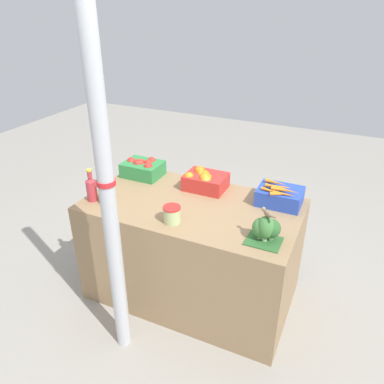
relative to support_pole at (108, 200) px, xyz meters
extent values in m
plane|color=gray|center=(0.23, 0.68, -1.17)|extent=(10.00, 10.00, 0.00)
cube|color=#937551|center=(0.23, 0.68, -0.75)|extent=(1.60, 0.89, 0.86)
cylinder|color=#B7BABF|center=(0.00, 0.00, 0.00)|extent=(0.10, 0.10, 2.34)
cylinder|color=red|center=(0.00, 0.00, 0.12)|extent=(0.11, 0.11, 0.03)
cube|color=#2D8442|center=(-0.37, 0.96, -0.26)|extent=(0.32, 0.25, 0.12)
sphere|color=red|center=(-0.48, 0.96, -0.21)|extent=(0.08, 0.08, 0.08)
sphere|color=red|center=(-0.32, 0.98, -0.20)|extent=(0.07, 0.07, 0.07)
sphere|color=red|center=(-0.39, 0.93, -0.20)|extent=(0.07, 0.07, 0.07)
sphere|color=red|center=(-0.32, 1.04, -0.20)|extent=(0.07, 0.07, 0.07)
sphere|color=red|center=(-0.28, 0.91, -0.20)|extent=(0.08, 0.08, 0.08)
sphere|color=red|center=(-0.41, 0.94, -0.20)|extent=(0.08, 0.08, 0.08)
sphere|color=red|center=(-0.38, 0.95, -0.20)|extent=(0.07, 0.07, 0.07)
sphere|color=red|center=(-0.39, 0.97, -0.21)|extent=(0.08, 0.08, 0.08)
cube|color=red|center=(0.22, 0.96, -0.26)|extent=(0.32, 0.25, 0.12)
sphere|color=orange|center=(0.15, 1.01, -0.20)|extent=(0.09, 0.09, 0.09)
sphere|color=orange|center=(0.25, 0.88, -0.21)|extent=(0.08, 0.08, 0.08)
sphere|color=orange|center=(0.21, 0.97, -0.21)|extent=(0.08, 0.08, 0.08)
sphere|color=orange|center=(0.11, 0.89, -0.21)|extent=(0.08, 0.08, 0.08)
sphere|color=orange|center=(0.25, 0.93, -0.20)|extent=(0.07, 0.07, 0.07)
sphere|color=orange|center=(0.18, 0.97, -0.20)|extent=(0.07, 0.07, 0.07)
sphere|color=orange|center=(0.24, 0.89, -0.19)|extent=(0.08, 0.08, 0.08)
cube|color=#2847B7|center=(0.82, 0.96, -0.26)|extent=(0.32, 0.25, 0.12)
cone|color=orange|center=(0.78, 0.93, -0.17)|extent=(0.14, 0.04, 0.03)
cone|color=orange|center=(0.88, 0.91, -0.17)|extent=(0.16, 0.05, 0.03)
cone|color=orange|center=(0.82, 0.95, -0.18)|extent=(0.14, 0.07, 0.03)
cone|color=orange|center=(0.77, 1.01, -0.17)|extent=(0.16, 0.05, 0.03)
cone|color=orange|center=(0.84, 0.91, -0.17)|extent=(0.16, 0.04, 0.03)
cone|color=orange|center=(0.84, 0.86, -0.19)|extent=(0.14, 0.07, 0.03)
cone|color=orange|center=(0.87, 0.87, -0.18)|extent=(0.17, 0.03, 0.03)
cone|color=orange|center=(0.77, 0.87, -0.18)|extent=(0.15, 0.06, 0.03)
cube|color=#2D602D|center=(0.85, 0.43, -0.31)|extent=(0.22, 0.18, 0.01)
ellipsoid|color=#427F3D|center=(0.82, 0.44, -0.23)|extent=(0.11, 0.11, 0.13)
cylinder|color=#B2C693|center=(0.82, 0.44, -0.30)|extent=(0.03, 0.03, 0.02)
ellipsoid|color=#2D602D|center=(0.88, 0.46, -0.23)|extent=(0.12, 0.12, 0.12)
cylinder|color=#B2C693|center=(0.88, 0.46, -0.30)|extent=(0.03, 0.03, 0.02)
ellipsoid|color=#427F3D|center=(0.85, 0.43, -0.21)|extent=(0.11, 0.11, 0.16)
cylinder|color=#B2C693|center=(0.85, 0.43, -0.30)|extent=(0.03, 0.03, 0.02)
cylinder|color=#B2333D|center=(-0.48, 0.42, -0.24)|extent=(0.08, 0.08, 0.16)
cone|color=#B2333D|center=(-0.48, 0.42, -0.14)|extent=(0.08, 0.08, 0.03)
cylinder|color=#B2333D|center=(-0.48, 0.42, -0.10)|extent=(0.04, 0.04, 0.05)
cylinder|color=gold|center=(-0.48, 0.42, -0.07)|extent=(0.04, 0.04, 0.01)
cylinder|color=gold|center=(-0.38, 0.42, -0.23)|extent=(0.06, 0.06, 0.18)
cone|color=gold|center=(-0.38, 0.42, -0.13)|extent=(0.06, 0.06, 0.02)
cylinder|color=gold|center=(-0.38, 0.42, -0.09)|extent=(0.03, 0.03, 0.05)
cylinder|color=#2D2D33|center=(-0.38, 0.42, -0.06)|extent=(0.03, 0.03, 0.01)
cylinder|color=#B2C684|center=(0.21, 0.39, -0.26)|extent=(0.12, 0.12, 0.11)
cylinder|color=red|center=(0.21, 0.39, -0.20)|extent=(0.12, 0.12, 0.01)
cube|color=#4C3D2D|center=(0.86, 0.43, -0.13)|extent=(0.02, 0.02, 0.01)
ellipsoid|color=#7A664C|center=(0.86, 0.43, -0.11)|extent=(0.08, 0.07, 0.04)
sphere|color=#897556|center=(0.82, 0.45, -0.10)|extent=(0.03, 0.03, 0.03)
cone|color=#4C3D28|center=(0.81, 0.46, -0.10)|extent=(0.02, 0.01, 0.01)
cube|color=#7A664C|center=(0.90, 0.40, -0.10)|extent=(0.04, 0.04, 0.01)
camera|label=1|loc=(1.26, -1.54, 1.05)|focal=35.00mm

